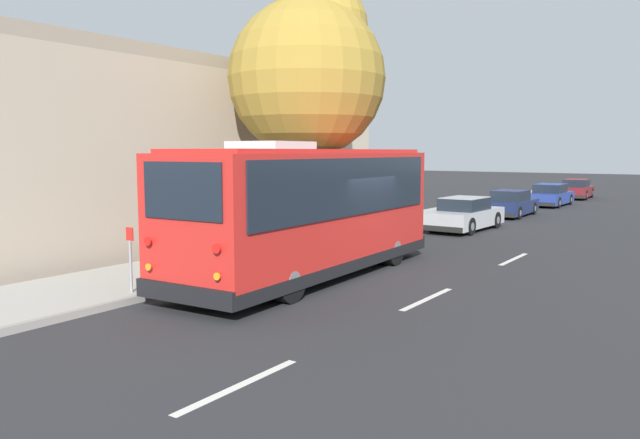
% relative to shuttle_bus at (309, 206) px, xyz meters
% --- Properties ---
extents(ground_plane, '(160.00, 160.00, 0.00)m').
position_rel_shuttle_bus_xyz_m(ground_plane, '(1.06, -0.63, -1.80)').
color(ground_plane, '#28282B').
extents(sidewalk_slab, '(80.00, 3.21, 0.15)m').
position_rel_shuttle_bus_xyz_m(sidewalk_slab, '(1.06, 3.13, -1.72)').
color(sidewalk_slab, '#A3A099').
rests_on(sidewalk_slab, ground).
extents(curb_strip, '(80.00, 0.14, 0.15)m').
position_rel_shuttle_bus_xyz_m(curb_strip, '(1.06, 1.46, -1.72)').
color(curb_strip, gray).
rests_on(curb_strip, ground).
extents(shuttle_bus, '(9.09, 3.06, 3.37)m').
position_rel_shuttle_bus_xyz_m(shuttle_bus, '(0.00, 0.00, 0.00)').
color(shuttle_bus, red).
rests_on(shuttle_bus, ground).
extents(parked_sedan_silver, '(4.47, 1.82, 1.33)m').
position_rel_shuttle_bus_xyz_m(parked_sedan_silver, '(11.14, 0.26, -1.18)').
color(parked_sedan_silver, '#A8AAAF').
rests_on(parked_sedan_silver, ground).
extents(parked_sedan_navy, '(4.44, 1.78, 1.26)m').
position_rel_shuttle_bus_xyz_m(parked_sedan_navy, '(17.65, 0.47, -1.21)').
color(parked_sedan_navy, '#19234C').
rests_on(parked_sedan_navy, ground).
extents(parked_sedan_blue, '(4.48, 1.78, 1.27)m').
position_rel_shuttle_bus_xyz_m(parked_sedan_blue, '(24.66, 0.38, -1.21)').
color(parked_sedan_blue, navy).
rests_on(parked_sedan_blue, ground).
extents(parked_sedan_maroon, '(4.53, 1.95, 1.30)m').
position_rel_shuttle_bus_xyz_m(parked_sedan_maroon, '(31.40, 0.39, -1.19)').
color(parked_sedan_maroon, maroon).
rests_on(parked_sedan_maroon, ground).
extents(street_tree, '(4.94, 4.94, 8.49)m').
position_rel_shuttle_bus_xyz_m(street_tree, '(3.78, 2.68, 3.96)').
color(street_tree, brown).
rests_on(street_tree, sidewalk_slab).
extents(sign_post_near, '(0.06, 0.22, 1.40)m').
position_rel_shuttle_bus_xyz_m(sign_post_near, '(-4.08, 1.76, -0.92)').
color(sign_post_near, gray).
rests_on(sign_post_near, sidewalk_slab).
extents(sign_post_far, '(0.06, 0.22, 1.49)m').
position_rel_shuttle_bus_xyz_m(sign_post_far, '(-2.78, 1.76, -0.88)').
color(sign_post_far, gray).
rests_on(sign_post_far, sidewalk_slab).
extents(building_backdrop, '(18.33, 6.40, 6.22)m').
position_rel_shuttle_bus_xyz_m(building_backdrop, '(3.00, 8.51, 1.12)').
color(building_backdrop, tan).
rests_on(building_backdrop, ground).
extents(lane_stripe_behind, '(2.40, 0.14, 0.01)m').
position_rel_shuttle_bus_xyz_m(lane_stripe_behind, '(-6.48, -3.44, -1.79)').
color(lane_stripe_behind, silver).
rests_on(lane_stripe_behind, ground).
extents(lane_stripe_mid, '(2.40, 0.14, 0.01)m').
position_rel_shuttle_bus_xyz_m(lane_stripe_mid, '(-0.48, -3.44, -1.79)').
color(lane_stripe_mid, silver).
rests_on(lane_stripe_mid, ground).
extents(lane_stripe_ahead, '(2.40, 0.14, 0.01)m').
position_rel_shuttle_bus_xyz_m(lane_stripe_ahead, '(5.52, -3.44, -1.79)').
color(lane_stripe_ahead, silver).
rests_on(lane_stripe_ahead, ground).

